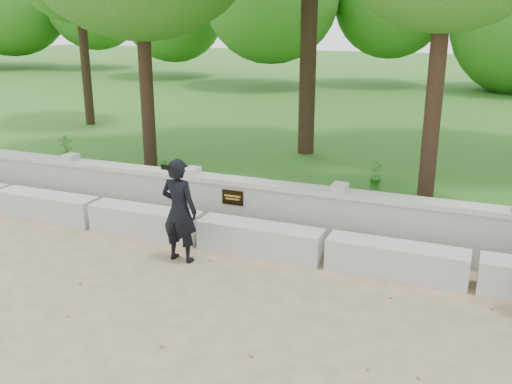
% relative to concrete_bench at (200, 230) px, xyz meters
% --- Properties ---
extents(ground, '(80.00, 80.00, 0.00)m').
position_rel_concrete_bench_xyz_m(ground, '(-0.00, -1.90, -0.22)').
color(ground, tan).
rests_on(ground, ground).
extents(lawn, '(40.00, 22.00, 0.25)m').
position_rel_concrete_bench_xyz_m(lawn, '(-0.00, 12.10, -0.10)').
color(lawn, '#275818').
rests_on(lawn, ground).
extents(concrete_bench, '(11.90, 0.45, 0.45)m').
position_rel_concrete_bench_xyz_m(concrete_bench, '(0.00, 0.00, 0.00)').
color(concrete_bench, beige).
rests_on(concrete_bench, ground).
extents(parapet_wall, '(12.50, 0.35, 0.90)m').
position_rel_concrete_bench_xyz_m(parapet_wall, '(0.00, 0.70, 0.24)').
color(parapet_wall, '#BAB8B0').
rests_on(parapet_wall, ground).
extents(man_main, '(0.58, 0.52, 1.52)m').
position_rel_concrete_bench_xyz_m(man_main, '(0.03, -0.67, 0.54)').
color(man_main, black).
rests_on(man_main, ground).
extents(shrub_a, '(0.41, 0.38, 0.64)m').
position_rel_concrete_bench_xyz_m(shrub_a, '(-4.62, 2.46, 0.34)').
color(shrub_a, '#387B2A').
rests_on(shrub_a, lawn).
extents(shrub_b, '(0.36, 0.37, 0.53)m').
position_rel_concrete_bench_xyz_m(shrub_b, '(2.08, 3.17, 0.29)').
color(shrub_b, '#387B2A').
rests_on(shrub_b, lawn).
extents(shrub_d, '(0.39, 0.40, 0.55)m').
position_rel_concrete_bench_xyz_m(shrub_d, '(-1.80, 2.00, 0.30)').
color(shrub_d, '#387B2A').
rests_on(shrub_d, lawn).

